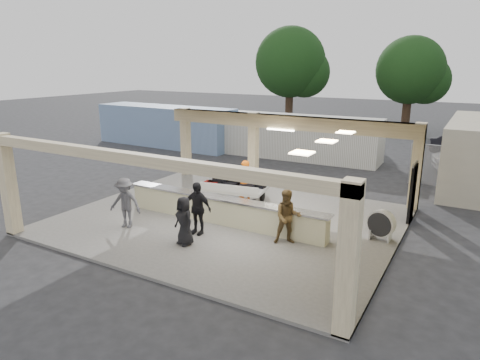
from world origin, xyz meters
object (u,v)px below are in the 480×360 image
Objects in this scene: container_blue at (165,126)px; passenger_c at (125,203)px; luggage_cart at (235,183)px; baggage_handler at (245,183)px; baggage_counter at (222,210)px; car_white_a at (479,163)px; car_dark at (471,149)px; container_white at (283,136)px; passenger_a at (288,217)px; passenger_d at (184,221)px; drum_fan at (381,224)px; passenger_b at (197,208)px.

passenger_c is at bearing -53.86° from container_blue.
baggage_handler reaches higher than luggage_cart.
passenger_c is (-1.91, -4.38, 0.08)m from luggage_cart.
baggage_counter is 3.44m from passenger_c.
baggage_counter is 2.51m from luggage_cart.
baggage_handler is 13.70m from car_white_a.
baggage_handler is at bearing -20.54° from luggage_cart.
car_dark is 0.45× the size of container_blue.
passenger_c reaches higher than baggage_counter.
container_blue reaches higher than baggage_counter.
container_white is at bearing 77.07° from passenger_c.
container_blue is (-12.00, 11.51, 0.81)m from baggage_counter.
baggage_counter is 4.55× the size of passenger_a.
baggage_handler reaches higher than car_white_a.
passenger_c is 2.72m from passenger_d.
car_dark reaches higher than luggage_cart.
baggage_handler is (-0.30, 2.24, 0.45)m from baggage_counter.
drum_fan is at bearing 150.14° from car_white_a.
baggage_handler reaches higher than passenger_a.
passenger_c is at bearing 165.30° from passenger_a.
baggage_counter is 12.60m from container_white.
luggage_cart is at bearing -177.56° from drum_fan.
baggage_handler reaches higher than baggage_counter.
container_blue is (-11.80, 12.77, 0.38)m from passenger_b.
passenger_d is at bearing -18.03° from passenger_c.
container_white is (-2.78, 9.96, 0.28)m from baggage_handler.
baggage_counter is 17.78m from car_dark.
container_white is 8.94m from container_blue.
luggage_cart is at bearing 111.86° from passenger_a.
baggage_counter is at bearing -77.33° from container_white.
drum_fan is 5.77m from baggage_handler.
car_dark is at bearing 85.93° from passenger_d.
container_blue is at bearing 161.41° from drum_fan.
passenger_b is 0.41× the size of car_white_a.
luggage_cart is 1.51× the size of passenger_c.
baggage_handler is 0.39× the size of car_dark.
luggage_cart is 6.30m from drum_fan.
luggage_cart reaches higher than drum_fan.
passenger_b reaches higher than passenger_a.
baggage_handler is 1.18× the size of passenger_d.
car_dark is 11.24m from container_white.
drum_fan is 0.21× the size of car_dark.
passenger_b is (-5.57, -2.59, 0.37)m from drum_fan.
passenger_d is at bearing -179.02° from passenger_a.
drum_fan is at bearing 23.22° from passenger_b.
passenger_c is (-2.44, -4.28, -0.04)m from baggage_handler.
passenger_b reaches higher than baggage_counter.
passenger_c reaches higher than car_white_a.
passenger_b is at bearing 31.76° from baggage_handler.
passenger_a is 14.61m from car_white_a.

